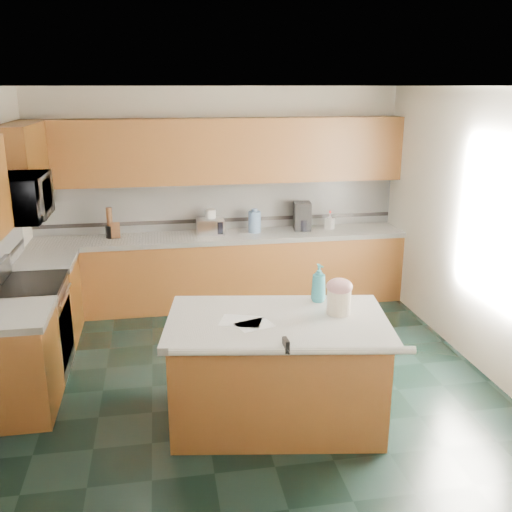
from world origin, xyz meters
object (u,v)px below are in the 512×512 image
object	(u,v)px
knife_block	(116,230)
coffee_maker	(302,216)
soap_bottle_island	(319,283)
treat_jar	(339,302)
island_base	(277,374)
island_top	(277,322)
toaster_oven	(210,227)

from	to	relation	value
knife_block	coffee_maker	size ratio (longest dim) A/B	0.54
soap_bottle_island	treat_jar	bearing A→B (deg)	-86.96
treat_jar	knife_block	world-z (taller)	same
island_base	treat_jar	world-z (taller)	treat_jar
island_base	knife_block	bearing A→B (deg)	126.00
island_top	treat_jar	xyz separation A→B (m)	(0.51, 0.02, 0.13)
island_base	toaster_oven	distance (m)	2.86
island_base	soap_bottle_island	bearing A→B (deg)	45.86
soap_bottle_island	coffee_maker	size ratio (longest dim) A/B	0.92
soap_bottle_island	knife_block	bearing A→B (deg)	113.61
island_base	treat_jar	bearing A→B (deg)	11.43
island_base	island_top	distance (m)	0.46
soap_bottle_island	knife_block	size ratio (longest dim) A/B	1.72
island_base	knife_block	world-z (taller)	knife_block
island_top	coffee_maker	size ratio (longest dim) A/B	4.91
soap_bottle_island	toaster_oven	bearing A→B (deg)	92.54
island_base	soap_bottle_island	size ratio (longest dim) A/B	5.02
treat_jar	soap_bottle_island	xyz separation A→B (m)	(-0.09, 0.30, 0.06)
knife_block	treat_jar	bearing A→B (deg)	-58.99
knife_block	toaster_oven	bearing A→B (deg)	-3.99
island_base	treat_jar	distance (m)	0.78
island_base	soap_bottle_island	distance (m)	0.84
island_top	treat_jar	world-z (taller)	treat_jar
island_top	treat_jar	bearing A→B (deg)	11.43
treat_jar	coffee_maker	world-z (taller)	coffee_maker
island_base	toaster_oven	size ratio (longest dim) A/B	4.96
island_top	knife_block	bearing A→B (deg)	126.00
island_top	treat_jar	distance (m)	0.53
island_base	coffee_maker	size ratio (longest dim) A/B	4.63
treat_jar	soap_bottle_island	distance (m)	0.32
soap_bottle_island	toaster_oven	distance (m)	2.57
island_top	treat_jar	size ratio (longest dim) A/B	8.73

